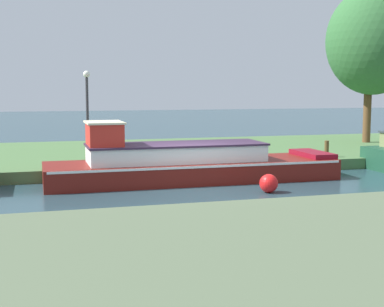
{
  "coord_description": "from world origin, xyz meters",
  "views": [
    {
      "loc": [
        -4.68,
        -15.9,
        3.0
      ],
      "look_at": [
        0.23,
        1.2,
        0.9
      ],
      "focal_mm": 51.48,
      "sensor_mm": 36.0,
      "label": 1
    }
  ],
  "objects_px": {
    "mooring_post_near": "(327,149)",
    "willow_tree_left": "(374,41)",
    "maroon_barge": "(186,164)",
    "channel_buoy": "(269,183)",
    "lamp_post": "(87,105)"
  },
  "relations": [
    {
      "from": "mooring_post_near",
      "to": "channel_buoy",
      "type": "xyz_separation_m",
      "value": [
        -4.23,
        -4.14,
        -0.44
      ]
    },
    {
      "from": "maroon_barge",
      "to": "channel_buoy",
      "type": "bearing_deg",
      "value": -55.64
    },
    {
      "from": "mooring_post_near",
      "to": "channel_buoy",
      "type": "height_order",
      "value": "mooring_post_near"
    },
    {
      "from": "lamp_post",
      "to": "mooring_post_near",
      "type": "bearing_deg",
      "value": -8.05
    },
    {
      "from": "willow_tree_left",
      "to": "mooring_post_near",
      "type": "relative_size",
      "value": 11.72
    },
    {
      "from": "willow_tree_left",
      "to": "lamp_post",
      "type": "distance_m",
      "value": 14.35
    },
    {
      "from": "mooring_post_near",
      "to": "willow_tree_left",
      "type": "bearing_deg",
      "value": 42.06
    },
    {
      "from": "willow_tree_left",
      "to": "mooring_post_near",
      "type": "distance_m",
      "value": 7.93
    },
    {
      "from": "maroon_barge",
      "to": "channel_buoy",
      "type": "height_order",
      "value": "maroon_barge"
    },
    {
      "from": "lamp_post",
      "to": "channel_buoy",
      "type": "distance_m",
      "value": 7.44
    },
    {
      "from": "maroon_barge",
      "to": "mooring_post_near",
      "type": "height_order",
      "value": "maroon_barge"
    },
    {
      "from": "maroon_barge",
      "to": "willow_tree_left",
      "type": "height_order",
      "value": "willow_tree_left"
    },
    {
      "from": "maroon_barge",
      "to": "mooring_post_near",
      "type": "distance_m",
      "value": 6.2
    },
    {
      "from": "willow_tree_left",
      "to": "channel_buoy",
      "type": "relative_size",
      "value": 13.6
    },
    {
      "from": "maroon_barge",
      "to": "lamp_post",
      "type": "distance_m",
      "value": 4.4
    }
  ]
}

